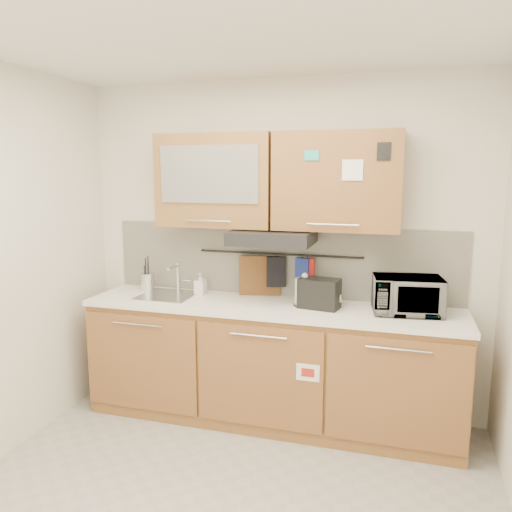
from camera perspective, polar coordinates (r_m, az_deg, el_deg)
The scene contains 18 objects.
ceiling at distance 2.57m, azimuth -5.67°, elevation 25.35°, with size 3.20×3.20×0.00m, color white.
wall_back at distance 3.96m, azimuth 2.81°, elevation 0.91°, with size 3.20×3.20×0.00m, color silver.
base_cabinet at distance 3.91m, azimuth 1.61°, elevation -12.83°, with size 2.80×0.64×0.88m.
countertop at distance 3.75m, azimuth 1.63°, elevation -5.85°, with size 2.82×0.62×0.04m, color white.
backsplash at distance 3.96m, azimuth 2.76°, elevation -0.55°, with size 2.80×0.02×0.56m, color silver.
upper_cabinets at distance 3.74m, azimuth 2.16°, elevation 8.57°, with size 1.82×0.37×0.70m.
range_hood at distance 3.70m, azimuth 1.91°, elevation 2.18°, with size 0.60×0.46×0.10m, color black.
sink at distance 4.05m, azimuth -10.02°, elevation -4.45°, with size 0.42×0.40×0.26m.
utensil_rail at distance 3.92m, azimuth 2.63°, elevation 0.22°, with size 0.02×0.02×1.30m, color black.
utensil_crock at distance 4.26m, azimuth -12.28°, elevation -2.86°, with size 0.15×0.15×0.29m.
kettle at distance 3.70m, azimuth 5.57°, elevation -4.20°, with size 0.18×0.16×0.25m.
toaster at distance 3.65m, azimuth 7.25°, elevation -4.22°, with size 0.31×0.22×0.22m.
microwave at distance 3.64m, azimuth 16.89°, elevation -4.31°, with size 0.47×0.31×0.26m, color #999999.
soap_bottle at distance 4.04m, azimuth -6.38°, elevation -3.18°, with size 0.08×0.08×0.18m, color #999999.
cutting_board at distance 3.98m, azimuth 0.42°, elevation -2.89°, with size 0.33×0.02×0.41m, color brown.
oven_mitt at distance 3.88m, azimuth 5.30°, elevation -1.60°, with size 0.11×0.03×0.19m, color navy.
dark_pouch at distance 3.93m, azimuth 2.33°, elevation -1.80°, with size 0.15×0.04×0.24m, color black.
pot_holder at distance 3.87m, azimuth 5.83°, elevation -1.37°, with size 0.12×0.02×0.15m, color red.
Camera 1 is at (0.92, -2.30, 1.90)m, focal length 35.00 mm.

